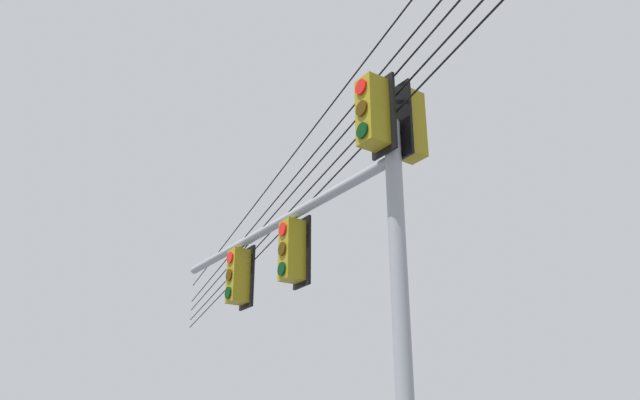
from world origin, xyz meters
The scene contains 2 objects.
signal_mast_assembly centered at (-0.81, -1.02, 4.72)m, with size 4.27×5.00×6.58m.
overhead_wire_span centered at (-0.82, -0.69, 6.62)m, with size 18.45×14.48×1.95m.
Camera 1 is at (6.81, 1.03, 2.19)m, focal length 35.25 mm.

